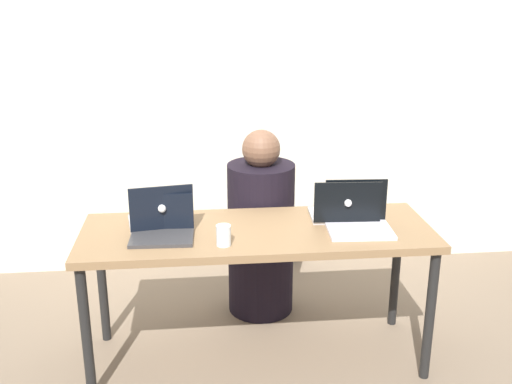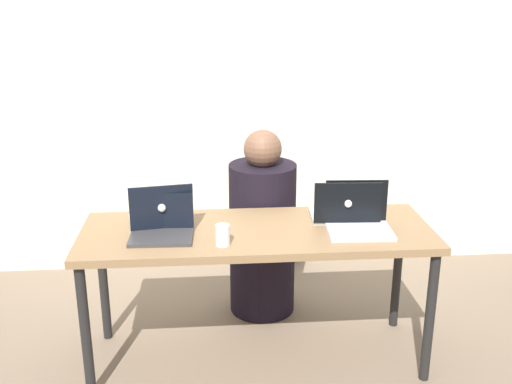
# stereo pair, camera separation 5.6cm
# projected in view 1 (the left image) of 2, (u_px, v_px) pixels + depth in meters

# --- Properties ---
(ground_plane) EXTENTS (12.00, 12.00, 0.00)m
(ground_plane) POSITION_uv_depth(u_px,v_px,m) (257.00, 356.00, 3.30)
(ground_plane) COLOR #766452
(back_wall) EXTENTS (4.67, 0.10, 2.52)m
(back_wall) POSITION_uv_depth(u_px,v_px,m) (238.00, 92.00, 4.08)
(back_wall) COLOR silver
(back_wall) RESTS_ON ground
(desk) EXTENTS (1.79, 0.63, 0.76)m
(desk) POSITION_uv_depth(u_px,v_px,m) (257.00, 242.00, 3.08)
(desk) COLOR olive
(desk) RESTS_ON ground
(person_at_center) EXTENTS (0.41, 0.41, 1.15)m
(person_at_center) POSITION_uv_depth(u_px,v_px,m) (261.00, 233.00, 3.64)
(person_at_center) COLOR black
(person_at_center) RESTS_ON ground
(laptop_back_right) EXTENTS (0.36, 0.28, 0.23)m
(laptop_back_right) POSITION_uv_depth(u_px,v_px,m) (344.00, 211.00, 3.17)
(laptop_back_right) COLOR #B6B4B6
(laptop_back_right) RESTS_ON desk
(laptop_back_left) EXTENTS (0.35, 0.31, 0.24)m
(laptop_back_left) POSITION_uv_depth(u_px,v_px,m) (161.00, 217.00, 3.08)
(laptop_back_left) COLOR #ADB1BA
(laptop_back_left) RESTS_ON desk
(laptop_front_right) EXTENTS (0.33, 0.29, 0.24)m
(laptop_front_right) POSITION_uv_depth(u_px,v_px,m) (358.00, 219.00, 3.05)
(laptop_front_right) COLOR silver
(laptop_front_right) RESTS_ON desk
(laptop_front_left) EXTENTS (0.31, 0.24, 0.20)m
(laptop_front_left) POSITION_uv_depth(u_px,v_px,m) (162.00, 229.00, 2.94)
(laptop_front_left) COLOR #363537
(laptop_front_left) RESTS_ON desk
(water_glass_left) EXTENTS (0.07, 0.07, 0.10)m
(water_glass_left) POSITION_uv_depth(u_px,v_px,m) (224.00, 237.00, 2.85)
(water_glass_left) COLOR white
(water_glass_left) RESTS_ON desk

